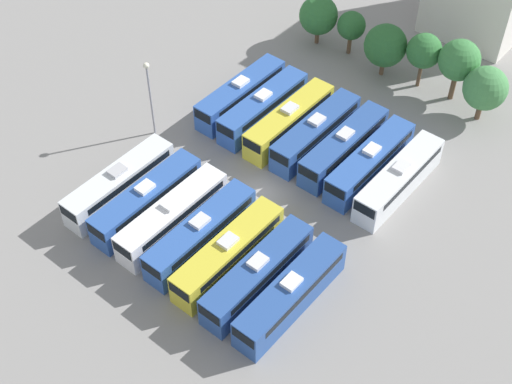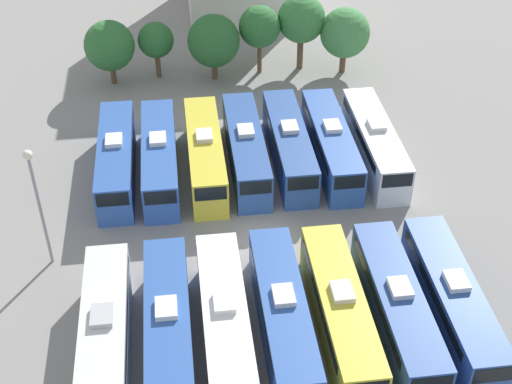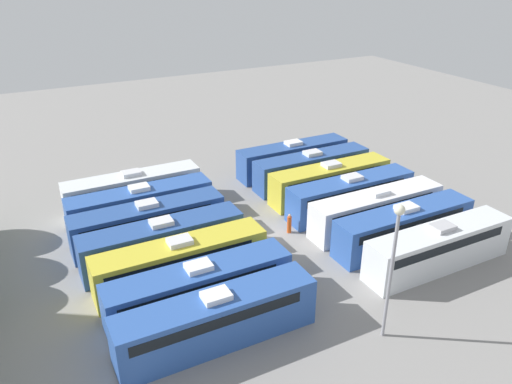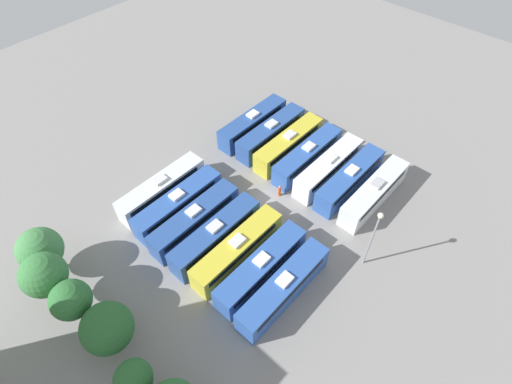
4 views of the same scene
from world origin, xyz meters
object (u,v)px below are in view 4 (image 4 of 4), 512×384
(bus_10, at_px, (216,235))
(worker_person, at_px, (279,191))
(bus_3, at_px, (307,156))
(bus_7, at_px, (284,288))
(bus_0, at_px, (374,192))
(bus_1, at_px, (350,179))
(bus_8, at_px, (261,268))
(tree_2, at_px, (107,328))
(bus_2, at_px, (328,167))
(bus_9, at_px, (237,249))
(tree_3, at_px, (71,300))
(tree_4, at_px, (44,275))
(bus_5, at_px, (271,133))
(bus_13, at_px, (162,189))
(light_pole, at_px, (375,232))
(bus_11, at_px, (195,219))
(bus_12, at_px, (178,204))
(bus_6, at_px, (253,123))
(bus_4, at_px, (289,144))
(tree_1, at_px, (133,379))

(bus_10, relative_size, worker_person, 7.10)
(bus_3, distance_m, bus_7, 19.70)
(bus_0, height_order, bus_1, same)
(bus_8, bearing_deg, bus_7, 176.43)
(tree_2, bearing_deg, bus_3, -87.39)
(bus_2, bearing_deg, bus_9, 89.90)
(tree_3, bearing_deg, tree_4, 5.29)
(bus_5, xyz_separation_m, bus_13, (3.13, 16.96, 0.00))
(bus_13, height_order, light_pole, light_pole)
(bus_0, bearing_deg, bus_11, 53.05)
(light_pole, bearing_deg, bus_12, 23.64)
(bus_6, bearing_deg, tree_3, 102.44)
(bus_10, bearing_deg, bus_5, -68.68)
(tree_3, bearing_deg, bus_7, -129.96)
(light_pole, bearing_deg, bus_13, 20.13)
(bus_2, height_order, light_pole, light_pole)
(bus_5, bearing_deg, tree_3, 96.65)
(light_pole, bearing_deg, bus_3, -29.92)
(tree_4, bearing_deg, bus_4, -95.96)
(bus_3, relative_size, worker_person, 7.10)
(bus_2, height_order, tree_3, tree_3)
(bus_8, height_order, bus_11, same)
(bus_4, bearing_deg, bus_0, -179.37)
(bus_7, bearing_deg, light_pole, -114.27)
(bus_4, xyz_separation_m, tree_1, (-9.91, 32.62, 1.97))
(bus_3, distance_m, tree_1, 33.21)
(bus_10, height_order, tree_1, tree_1)
(bus_3, relative_size, bus_5, 1.00)
(bus_2, distance_m, bus_6, 13.28)
(bus_10, distance_m, bus_12, 6.56)
(bus_2, relative_size, bus_5, 1.00)
(bus_8, relative_size, tree_2, 1.94)
(bus_0, bearing_deg, bus_9, 68.64)
(bus_9, distance_m, worker_person, 10.52)
(bus_9, bearing_deg, bus_7, 178.45)
(bus_1, relative_size, bus_12, 1.00)
(bus_4, relative_size, tree_3, 1.84)
(bus_5, xyz_separation_m, bus_11, (-3.44, 17.46, 0.00))
(tree_3, bearing_deg, bus_9, -111.71)
(bus_4, bearing_deg, bus_10, 101.39)
(bus_3, bearing_deg, bus_0, -178.41)
(bus_13, distance_m, worker_person, 14.58)
(bus_8, height_order, bus_12, same)
(bus_8, bearing_deg, bus_11, 2.32)
(bus_9, height_order, bus_10, same)
(bus_3, xyz_separation_m, worker_person, (-0.78, 6.67, -0.91))
(bus_2, xyz_separation_m, bus_8, (-3.38, 16.92, 0.00))
(bus_9, distance_m, bus_12, 9.68)
(bus_8, bearing_deg, bus_10, 2.68)
(bus_2, distance_m, tree_3, 33.02)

